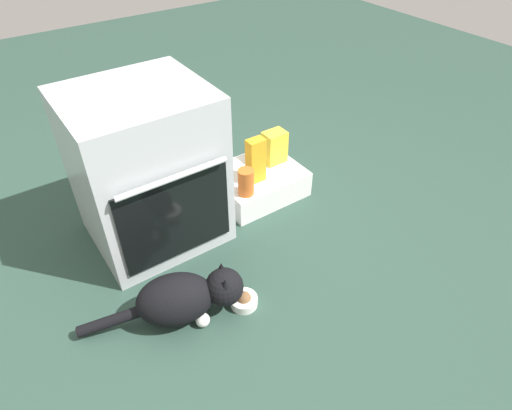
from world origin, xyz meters
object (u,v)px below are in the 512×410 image
pantry_cabinet (257,182)px  cat (185,297)px  oven (147,170)px  juice_carton (256,160)px  snack_bag (274,147)px  sauce_jar (246,182)px  food_bowl (244,300)px

pantry_cabinet → cat: 0.88m
oven → juice_carton: oven is taller
pantry_cabinet → juice_carton: 0.21m
oven → snack_bag: oven is taller
pantry_cabinet → juice_carton: juice_carton is taller
snack_bag → sauce_jar: snack_bag is taller
oven → food_bowl: oven is taller
food_bowl → pantry_cabinet: bearing=50.9°
pantry_cabinet → snack_bag: bearing=12.3°
cat → snack_bag: bearing=53.4°
snack_bag → juice_carton: bearing=-154.7°
pantry_cabinet → food_bowl: size_ratio=3.99×
food_bowl → cat: bearing=159.7°
pantry_cabinet → cat: size_ratio=0.73×
juice_carton → snack_bag: 0.21m
juice_carton → snack_bag: (0.18, 0.09, -0.03)m
food_bowl → snack_bag: size_ratio=0.64×
snack_bag → food_bowl: bearing=-134.6°
food_bowl → juice_carton: bearing=51.2°
juice_carton → sauce_jar: juice_carton is taller
oven → cat: size_ratio=1.17×
food_bowl → oven: bearing=99.3°
pantry_cabinet → cat: cat is taller
oven → sauce_jar: 0.48m
cat → juice_carton: bearing=55.3°
oven → pantry_cabinet: 0.66m
snack_bag → sauce_jar: bearing=-151.7°
oven → cat: 0.61m
food_bowl → juice_carton: 0.73m
cat → sauce_jar: sauce_jar is taller
oven → food_bowl: bearing=-80.7°
snack_bag → pantry_cabinet: bearing=-167.7°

